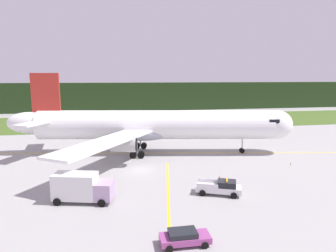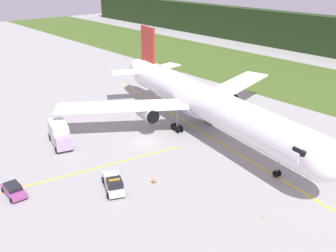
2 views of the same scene
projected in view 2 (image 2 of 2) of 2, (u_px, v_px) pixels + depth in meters
name	position (u px, v px, depth m)	size (l,w,h in m)	color
ground	(145.00, 142.00, 60.82)	(320.00, 320.00, 0.00)	#989695
grass_verge	(313.00, 84.00, 90.62)	(320.00, 33.43, 0.04)	#405B21
taxiway_centerline_main	(205.00, 133.00, 63.84)	(69.18, 0.30, 0.01)	yellow
taxiway_centerline_spur	(56.00, 178.00, 50.22)	(37.84, 0.30, 0.01)	yellow
airliner	(204.00, 102.00, 62.19)	(53.21, 44.12, 14.98)	white
ops_pickup_truck	(114.00, 183.00, 47.36)	(5.81, 3.95, 1.94)	silver
catering_truck	(60.00, 134.00, 59.12)	(7.14, 4.06, 3.54)	#B297BB
staff_car	(14.00, 190.00, 46.43)	(4.36, 2.07, 1.30)	#964184
apron_cone	(153.00, 180.00, 49.27)	(0.52, 0.52, 0.66)	black
taxiway_edge_light_east	(263.00, 217.00, 42.20)	(0.12, 0.12, 0.40)	yellow
taxiway_edge_light_west	(64.00, 105.00, 76.15)	(0.12, 0.12, 0.48)	yellow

